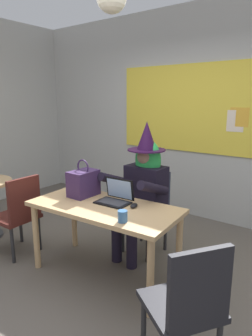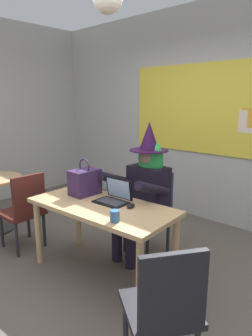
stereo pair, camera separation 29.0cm
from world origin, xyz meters
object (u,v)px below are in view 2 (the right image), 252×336
at_px(computer_mouse, 131,206).
at_px(coffee_mug, 115,216).
at_px(person_costumed, 145,184).
at_px(chair_spare_by_window, 25,208).
at_px(chair_extra_corner, 165,307).
at_px(desk_main, 102,214).
at_px(laptop, 114,197).
at_px(chair_at_desk, 152,207).
at_px(handbag, 85,182).

xyz_separation_m(computer_mouse, coffee_mug, (0.12, -0.32, 0.03)).
bearing_deg(person_costumed, chair_spare_by_window, -49.56).
bearing_deg(chair_extra_corner, person_costumed, -12.47).
bearing_deg(desk_main, laptop, 77.14).
relative_size(desk_main, laptop, 4.44).
bearing_deg(coffee_mug, desk_main, 151.58).
xyz_separation_m(chair_at_desk, coffee_mug, (0.32, -0.90, 0.25)).
relative_size(chair_at_desk, chair_spare_by_window, 1.03).
bearing_deg(chair_spare_by_window, chair_extra_corner, 170.64).
height_order(coffee_mug, chair_extra_corner, chair_extra_corner).
bearing_deg(desk_main, chair_extra_corner, -26.33).
relative_size(person_costumed, chair_extra_corner, 1.59).
distance_m(person_costumed, handbag, 0.63).
relative_size(desk_main, computer_mouse, 14.03).
distance_m(laptop, chair_spare_by_window, 1.13).
relative_size(computer_mouse, handbag, 0.28).
bearing_deg(coffee_mug, chair_spare_by_window, -177.87).
height_order(chair_spare_by_window, chair_extra_corner, chair_extra_corner).
bearing_deg(coffee_mug, chair_extra_corner, -25.27).
relative_size(desk_main, handbag, 3.86).
xyz_separation_m(person_costumed, chair_extra_corner, (1.07, -1.13, -0.28)).
bearing_deg(chair_extra_corner, laptop, 1.79).
xyz_separation_m(coffee_mug, chair_spare_by_window, (-1.37, -0.05, -0.27)).
xyz_separation_m(desk_main, computer_mouse, (0.26, 0.12, 0.11)).
relative_size(laptop, chair_spare_by_window, 0.37).
xyz_separation_m(person_costumed, laptop, (-0.02, -0.44, -0.04)).
height_order(laptop, chair_extra_corner, laptop).
bearing_deg(person_costumed, chair_extra_corner, 45.49).
relative_size(person_costumed, coffee_mug, 15.31).
distance_m(computer_mouse, chair_extra_corner, 1.12).
distance_m(desk_main, chair_extra_corner, 1.26).
relative_size(desk_main, chair_at_desk, 1.60).
bearing_deg(laptop, chair_extra_corner, -35.53).
bearing_deg(person_costumed, laptop, -0.35).
bearing_deg(chair_at_desk, laptop, 1.04).
distance_m(person_costumed, chair_extra_corner, 1.59).
relative_size(person_costumed, chair_spare_by_window, 1.64).
xyz_separation_m(desk_main, chair_spare_by_window, (-0.99, -0.25, -0.13)).
bearing_deg(computer_mouse, coffee_mug, -83.58).
height_order(handbag, chair_spare_by_window, handbag).
relative_size(laptop, coffee_mug, 3.46).
bearing_deg(coffee_mug, chair_at_desk, 109.49).
height_order(desk_main, chair_spare_by_window, chair_spare_by_window).
bearing_deg(computer_mouse, chair_spare_by_window, -176.85).
bearing_deg(chair_spare_by_window, person_costumed, -142.73).
bearing_deg(handbag, chair_spare_by_window, -151.42).
distance_m(person_costumed, computer_mouse, 0.50).
relative_size(laptop, chair_extra_corner, 0.36).
height_order(person_costumed, computer_mouse, person_costumed).
bearing_deg(desk_main, person_costumed, 85.23).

